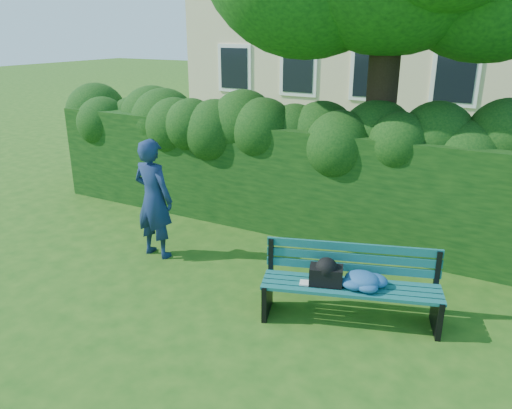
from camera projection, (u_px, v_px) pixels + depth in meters
The scene contains 4 objects.
ground at pixel (235, 282), 6.90m from camera, with size 80.00×80.00×0.00m, color #1F4F13.
hedge at pixel (302, 180), 8.42m from camera, with size 10.00×1.00×1.80m.
park_bench at pixel (350, 282), 5.87m from camera, with size 2.14×1.17×0.89m.
man_reading at pixel (154, 199), 7.43m from camera, with size 0.67×0.44×1.82m, color navy.
Camera 1 is at (3.22, -5.25, 3.32)m, focal length 35.00 mm.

